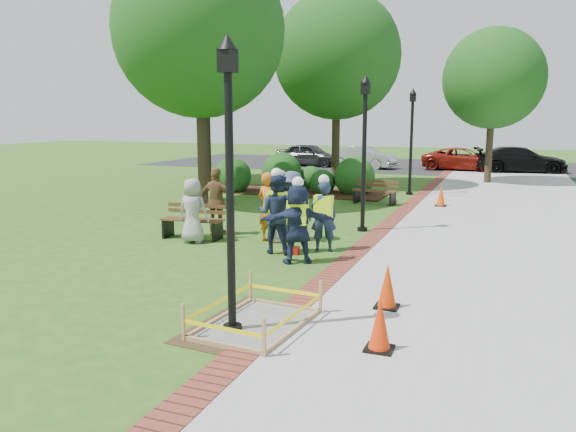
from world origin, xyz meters
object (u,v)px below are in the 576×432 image
at_px(wet_concrete_pad, 256,312).
at_px(cone_front, 380,326).
at_px(bench_near, 193,228).
at_px(hivis_worker_a, 298,221).
at_px(hivis_worker_b, 323,213).
at_px(hivis_worker_c, 277,211).
at_px(lamp_near, 229,164).

xyz_separation_m(wet_concrete_pad, cone_front, (1.93, -0.23, 0.13)).
distance_m(bench_near, hivis_worker_a, 3.72).
bearing_deg(bench_near, cone_front, -41.19).
xyz_separation_m(wet_concrete_pad, bench_near, (-4.15, 5.10, 0.05)).
distance_m(cone_front, hivis_worker_b, 5.81).
height_order(hivis_worker_a, hivis_worker_c, hivis_worker_c).
bearing_deg(cone_front, bench_near, 138.81).
distance_m(hivis_worker_a, hivis_worker_b, 1.25).
bearing_deg(cone_front, wet_concrete_pad, 173.34).
bearing_deg(lamp_near, hivis_worker_a, 96.69).
bearing_deg(hivis_worker_a, wet_concrete_pad, -79.03).
relative_size(hivis_worker_a, hivis_worker_c, 0.95).
relative_size(lamp_near, hivis_worker_c, 2.14).
relative_size(bench_near, hivis_worker_b, 0.92).
xyz_separation_m(lamp_near, hivis_worker_b, (-0.29, 5.31, -1.57)).
relative_size(lamp_near, hivis_worker_a, 2.25).
xyz_separation_m(bench_near, cone_front, (6.08, -5.32, 0.08)).
height_order(wet_concrete_pad, hivis_worker_c, hivis_worker_c).
bearing_deg(cone_front, hivis_worker_b, 115.32).
relative_size(bench_near, lamp_near, 0.39).
xyz_separation_m(bench_near, lamp_near, (3.90, -5.40, 2.20)).
distance_m(lamp_near, hivis_worker_a, 4.39).
bearing_deg(hivis_worker_a, bench_near, 158.82).
height_order(lamp_near, hivis_worker_b, lamp_near).
bearing_deg(hivis_worker_c, cone_front, -53.68).
relative_size(wet_concrete_pad, hivis_worker_a, 1.29).
height_order(wet_concrete_pad, lamp_near, lamp_near).
xyz_separation_m(hivis_worker_a, hivis_worker_b, (0.19, 1.23, -0.03)).
distance_m(bench_near, lamp_near, 7.01).
distance_m(wet_concrete_pad, lamp_near, 2.28).
bearing_deg(lamp_near, hivis_worker_b, 93.11).
bearing_deg(hivis_worker_b, bench_near, 178.55).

